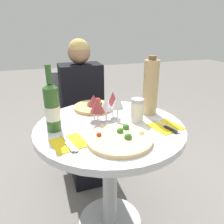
{
  "coord_description": "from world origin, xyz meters",
  "views": [
    {
      "loc": [
        -0.34,
        -1.04,
        1.24
      ],
      "look_at": [
        -0.01,
        -0.06,
        0.83
      ],
      "focal_mm": 35.0,
      "sensor_mm": 36.0,
      "label": 1
    }
  ],
  "objects_px": {
    "wine_bottle": "(52,107)",
    "tall_carafe": "(151,87)",
    "dining_table": "(110,150)",
    "chair_behind_diner": "(82,122)",
    "pizza_large": "(120,139)",
    "seated_diner": "(84,119)"
  },
  "relations": [
    {
      "from": "pizza_large",
      "to": "tall_carafe",
      "type": "bearing_deg",
      "value": 42.58
    },
    {
      "from": "pizza_large",
      "to": "seated_diner",
      "type": "bearing_deg",
      "value": 90.99
    },
    {
      "from": "wine_bottle",
      "to": "tall_carafe",
      "type": "distance_m",
      "value": 0.59
    },
    {
      "from": "tall_carafe",
      "to": "seated_diner",
      "type": "bearing_deg",
      "value": 120.23
    },
    {
      "from": "chair_behind_diner",
      "to": "wine_bottle",
      "type": "relative_size",
      "value": 2.52
    },
    {
      "from": "dining_table",
      "to": "seated_diner",
      "type": "relative_size",
      "value": 0.71
    },
    {
      "from": "chair_behind_diner",
      "to": "pizza_large",
      "type": "bearing_deg",
      "value": 90.83
    },
    {
      "from": "dining_table",
      "to": "tall_carafe",
      "type": "bearing_deg",
      "value": 16.59
    },
    {
      "from": "tall_carafe",
      "to": "chair_behind_diner",
      "type": "bearing_deg",
      "value": 114.51
    },
    {
      "from": "seated_diner",
      "to": "pizza_large",
      "type": "relative_size",
      "value": 3.65
    },
    {
      "from": "seated_diner",
      "to": "wine_bottle",
      "type": "height_order",
      "value": "seated_diner"
    },
    {
      "from": "wine_bottle",
      "to": "tall_carafe",
      "type": "relative_size",
      "value": 0.97
    },
    {
      "from": "dining_table",
      "to": "tall_carafe",
      "type": "relative_size",
      "value": 2.33
    },
    {
      "from": "tall_carafe",
      "to": "pizza_large",
      "type": "bearing_deg",
      "value": -137.42
    },
    {
      "from": "dining_table",
      "to": "chair_behind_diner",
      "type": "height_order",
      "value": "chair_behind_diner"
    },
    {
      "from": "dining_table",
      "to": "chair_behind_diner",
      "type": "bearing_deg",
      "value": 91.78
    },
    {
      "from": "chair_behind_diner",
      "to": "pizza_large",
      "type": "xyz_separation_m",
      "value": [
        0.01,
        -0.95,
        0.32
      ]
    },
    {
      "from": "pizza_large",
      "to": "tall_carafe",
      "type": "distance_m",
      "value": 0.43
    },
    {
      "from": "seated_diner",
      "to": "tall_carafe",
      "type": "bearing_deg",
      "value": 120.23
    },
    {
      "from": "wine_bottle",
      "to": "tall_carafe",
      "type": "height_order",
      "value": "tall_carafe"
    },
    {
      "from": "seated_diner",
      "to": "tall_carafe",
      "type": "xyz_separation_m",
      "value": [
        0.31,
        -0.53,
        0.38
      ]
    },
    {
      "from": "chair_behind_diner",
      "to": "wine_bottle",
      "type": "distance_m",
      "value": 0.9
    }
  ]
}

